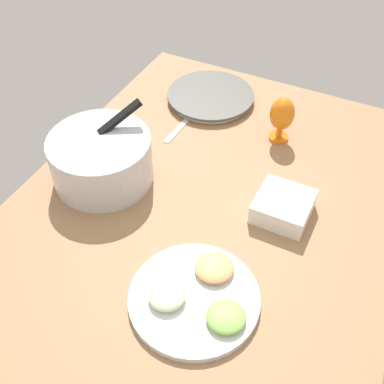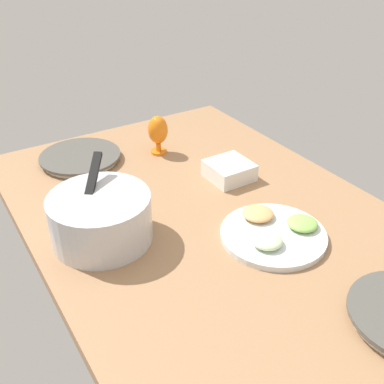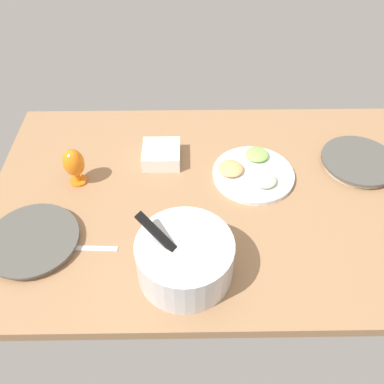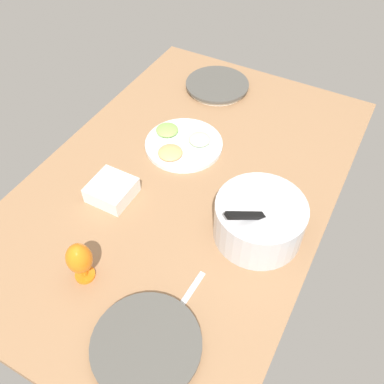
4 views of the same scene
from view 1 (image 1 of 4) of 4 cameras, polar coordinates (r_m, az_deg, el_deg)
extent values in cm
cube|color=#99704C|center=(127.79, -0.27, -6.08)|extent=(160.00, 104.00, 4.00)
cylinder|color=silver|center=(171.83, 2.19, 10.94)|extent=(27.55, 27.55, 1.63)
cylinder|color=#4E4C47|center=(171.09, 2.20, 11.30)|extent=(29.94, 29.94, 0.98)
cylinder|color=silver|center=(139.54, -10.58, 3.78)|extent=(28.71, 28.71, 13.98)
cylinder|color=white|center=(136.84, -10.81, 5.10)|extent=(25.84, 25.84, 2.52)
cube|color=black|center=(137.60, -9.85, 7.50)|extent=(18.08, 14.47, 11.84)
cylinder|color=silver|center=(114.77, 0.26, -12.38)|extent=(30.55, 30.55, 1.80)
ellipsoid|color=#F2A566|center=(117.10, 2.61, -8.82)|extent=(9.45, 9.45, 2.55)
ellipsoid|color=beige|center=(112.60, -2.97, -11.99)|extent=(8.62, 8.62, 2.90)
ellipsoid|color=#8CC659|center=(110.08, 4.01, -14.36)|extent=(8.93, 8.93, 2.55)
cylinder|color=orange|center=(157.42, 10.09, 6.34)|extent=(6.13, 6.13, 1.00)
cylinder|color=orange|center=(156.15, 10.18, 6.93)|extent=(2.00, 2.00, 3.11)
ellipsoid|color=orange|center=(151.96, 10.52, 8.99)|extent=(7.62, 7.62, 10.93)
cube|color=white|center=(131.86, 10.63, -1.69)|extent=(14.36, 14.36, 6.02)
cube|color=#F9E072|center=(130.48, 10.74, -1.12)|extent=(11.77, 11.77, 1.93)
cube|color=silver|center=(159.54, -1.42, 7.64)|extent=(18.06, 2.58, 0.60)
camera|label=2|loc=(1.07, -74.05, 3.23)|focal=43.30mm
camera|label=3|loc=(1.59, -45.60, 39.31)|focal=38.31mm
camera|label=4|loc=(1.85, -3.52, 49.66)|focal=39.22mm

